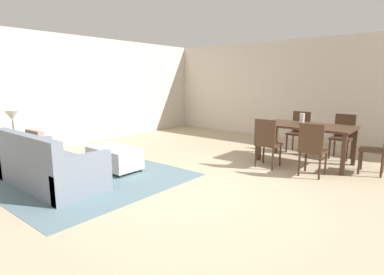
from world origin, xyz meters
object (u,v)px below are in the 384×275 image
dining_table (306,129)px  dining_chair_head_east (379,145)px  couch (49,167)px  dining_chair_far_right (343,134)px  ottoman_table (114,157)px  side_table (15,146)px  dining_chair_far_left (299,129)px  vase_centerpiece (302,119)px  dining_chair_near_left (267,140)px  table_lamp (12,117)px  dining_chair_near_right (312,147)px

dining_table → dining_chair_head_east: 1.26m
couch → dining_chair_far_right: size_ratio=2.07×
ottoman_table → side_table: bearing=-140.0°
ottoman_table → side_table: 1.78m
dining_chair_far_left → vase_centerpiece: size_ratio=4.13×
side_table → dining_table: bearing=45.1°
couch → ottoman_table: couch is taller
dining_chair_near_left → dining_table: bearing=61.4°
table_lamp → dining_chair_near_left: bearing=41.9°
side_table → vase_centerpiece: size_ratio=2.59×
table_lamp → dining_chair_near_right: bearing=35.5°
dining_chair_far_right → dining_chair_head_east: bearing=-47.6°
dining_table → dining_chair_far_right: 1.00m
dining_chair_head_east → dining_chair_near_left: bearing=-153.9°
ottoman_table → dining_table: 3.72m
couch → dining_chair_head_east: dining_chair_head_east is taller
couch → vase_centerpiece: 4.65m
table_lamp → dining_table: 5.46m
dining_table → vase_centerpiece: (-0.10, -0.00, 0.20)m
side_table → dining_chair_near_right: 5.21m
dining_chair_head_east → dining_chair_near_right: bearing=-135.0°
ottoman_table → side_table: size_ratio=1.72×
dining_table → dining_chair_head_east: bearing=0.8°
ottoman_table → dining_chair_near_right: 3.47m
dining_chair_near_right → dining_chair_far_right: bearing=87.6°
dining_table → dining_chair_near_left: bearing=-118.6°
dining_table → dining_chair_far_left: bearing=117.7°
side_table → dining_chair_far_left: bearing=54.2°
table_lamp → dining_table: table_lamp is taller
table_lamp → dining_chair_near_left: size_ratio=0.57×
dining_table → dining_chair_far_right: bearing=61.8°
side_table → dining_chair_head_east: size_ratio=0.63×
ottoman_table → dining_chair_far_right: dining_chair_far_right is taller
couch → dining_chair_near_left: dining_chair_near_left is taller
side_table → vase_centerpiece: 5.40m
dining_chair_near_left → dining_chair_far_right: same height
dining_chair_near_right → dining_chair_far_right: 1.71m
couch → dining_chair_far_right: (3.07, 4.75, 0.23)m
table_lamp → dining_chair_head_east: 6.42m
couch → dining_chair_far_left: dining_chair_far_left is taller
dining_chair_near_left → dining_chair_near_right: bearing=-1.7°
dining_chair_near_right → table_lamp: bearing=-144.5°
table_lamp → vase_centerpiece: table_lamp is taller
dining_chair_far_left → dining_table: bearing=-62.3°
dining_chair_head_east → ottoman_table: bearing=-143.8°
ottoman_table → dining_chair_near_right: (2.89, 1.89, 0.28)m
dining_chair_far_left → table_lamp: bearing=-125.8°
couch → dining_chair_near_right: dining_chair_near_right is taller
ottoman_table → dining_chair_near_left: 2.83m
side_table → dining_chair_near_right: bearing=35.5°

